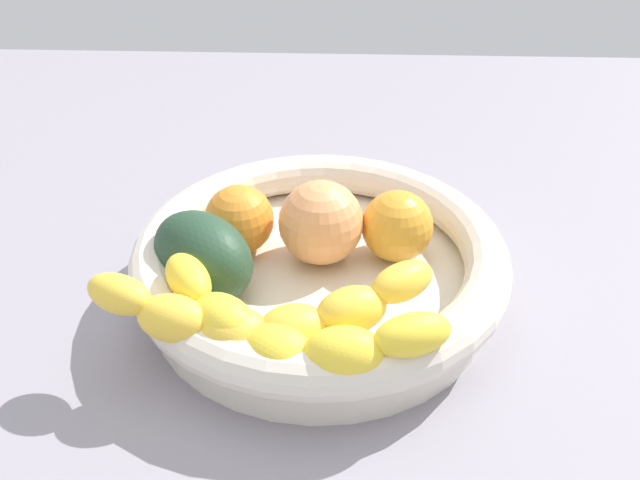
{
  "coord_description": "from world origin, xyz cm",
  "views": [
    {
      "loc": [
        1.68,
        -40.85,
        36.75
      ],
      "look_at": [
        0.0,
        0.0,
        8.41
      ],
      "focal_mm": 36.0,
      "sensor_mm": 36.0,
      "label": 1
    }
  ],
  "objects_px": {
    "orange_mid_left": "(239,219)",
    "avocado_dark": "(203,255)",
    "banana_draped_right": "(263,317)",
    "orange_front": "(397,226)",
    "fruit_bowl": "(320,264)",
    "banana_draped_left": "(284,334)",
    "peach_blush": "(318,223)"
  },
  "relations": [
    {
      "from": "orange_mid_left",
      "to": "avocado_dark",
      "type": "height_order",
      "value": "avocado_dark"
    },
    {
      "from": "avocado_dark",
      "to": "banana_draped_right",
      "type": "bearing_deg",
      "value": -52.38
    },
    {
      "from": "avocado_dark",
      "to": "peach_blush",
      "type": "height_order",
      "value": "peach_blush"
    },
    {
      "from": "fruit_bowl",
      "to": "orange_front",
      "type": "distance_m",
      "value": 0.07
    },
    {
      "from": "banana_draped_right",
      "to": "orange_mid_left",
      "type": "xyz_separation_m",
      "value": [
        -0.03,
        0.12,
        -0.0
      ]
    },
    {
      "from": "banana_draped_left",
      "to": "peach_blush",
      "type": "xyz_separation_m",
      "value": [
        0.02,
        0.13,
        0.0
      ]
    },
    {
      "from": "banana_draped_left",
      "to": "orange_mid_left",
      "type": "xyz_separation_m",
      "value": [
        -0.05,
        0.14,
        -0.0
      ]
    },
    {
      "from": "avocado_dark",
      "to": "orange_mid_left",
      "type": "bearing_deg",
      "value": 69.34
    },
    {
      "from": "avocado_dark",
      "to": "orange_front",
      "type": "bearing_deg",
      "value": 17.62
    },
    {
      "from": "banana_draped_right",
      "to": "orange_front",
      "type": "distance_m",
      "value": 0.15
    },
    {
      "from": "banana_draped_left",
      "to": "orange_mid_left",
      "type": "bearing_deg",
      "value": 109.7
    },
    {
      "from": "fruit_bowl",
      "to": "peach_blush",
      "type": "height_order",
      "value": "peach_blush"
    },
    {
      "from": "fruit_bowl",
      "to": "banana_draped_left",
      "type": "relative_size",
      "value": 1.45
    },
    {
      "from": "avocado_dark",
      "to": "peach_blush",
      "type": "relative_size",
      "value": 1.32
    },
    {
      "from": "fruit_bowl",
      "to": "orange_mid_left",
      "type": "relative_size",
      "value": 5.17
    },
    {
      "from": "orange_front",
      "to": "orange_mid_left",
      "type": "distance_m",
      "value": 0.13
    },
    {
      "from": "banana_draped_left",
      "to": "banana_draped_right",
      "type": "distance_m",
      "value": 0.02
    },
    {
      "from": "orange_mid_left",
      "to": "peach_blush",
      "type": "bearing_deg",
      "value": -9.29
    },
    {
      "from": "banana_draped_right",
      "to": "banana_draped_left",
      "type": "bearing_deg",
      "value": -42.87
    },
    {
      "from": "fruit_bowl",
      "to": "banana_draped_right",
      "type": "relative_size",
      "value": 1.21
    },
    {
      "from": "banana_draped_left",
      "to": "banana_draped_right",
      "type": "bearing_deg",
      "value": 137.13
    },
    {
      "from": "banana_draped_right",
      "to": "avocado_dark",
      "type": "xyz_separation_m",
      "value": [
        -0.05,
        0.07,
        -0.0
      ]
    },
    {
      "from": "peach_blush",
      "to": "orange_mid_left",
      "type": "bearing_deg",
      "value": 170.71
    },
    {
      "from": "banana_draped_left",
      "to": "banana_draped_right",
      "type": "relative_size",
      "value": 0.84
    },
    {
      "from": "banana_draped_left",
      "to": "orange_front",
      "type": "height_order",
      "value": "orange_front"
    },
    {
      "from": "banana_draped_left",
      "to": "avocado_dark",
      "type": "bearing_deg",
      "value": 129.4
    },
    {
      "from": "orange_mid_left",
      "to": "avocado_dark",
      "type": "bearing_deg",
      "value": -110.66
    },
    {
      "from": "fruit_bowl",
      "to": "banana_draped_right",
      "type": "xyz_separation_m",
      "value": [
        -0.03,
        -0.09,
        0.03
      ]
    },
    {
      "from": "banana_draped_right",
      "to": "peach_blush",
      "type": "height_order",
      "value": "peach_blush"
    },
    {
      "from": "avocado_dark",
      "to": "banana_draped_left",
      "type": "bearing_deg",
      "value": -50.6
    },
    {
      "from": "banana_draped_right",
      "to": "avocado_dark",
      "type": "relative_size",
      "value": 2.69
    },
    {
      "from": "banana_draped_right",
      "to": "orange_mid_left",
      "type": "distance_m",
      "value": 0.13
    }
  ]
}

